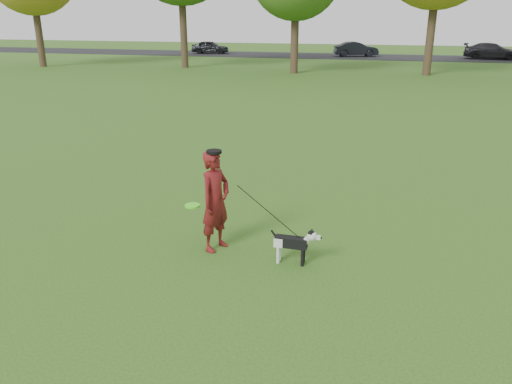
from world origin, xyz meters
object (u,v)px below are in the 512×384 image
(man, at_px, (215,201))
(car_mid, at_px, (356,49))
(car_right, at_px, (492,51))
(car_left, at_px, (210,47))
(dog, at_px, (295,242))

(man, bearing_deg, car_mid, 21.00)
(car_right, bearing_deg, car_mid, 99.15)
(car_mid, height_order, car_right, car_right)
(car_left, relative_size, car_mid, 0.92)
(man, height_order, car_mid, man)
(man, xyz_separation_m, dog, (1.27, -0.18, -0.43))
(car_mid, bearing_deg, car_right, -106.79)
(dog, relative_size, car_left, 0.22)
(car_left, height_order, car_right, car_right)
(dog, bearing_deg, man, 171.88)
(car_left, distance_m, car_mid, 13.58)
(man, xyz_separation_m, car_mid, (-1.00, 39.48, -0.14))
(car_mid, distance_m, car_right, 11.05)
(dog, height_order, car_left, car_left)
(dog, distance_m, car_mid, 39.73)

